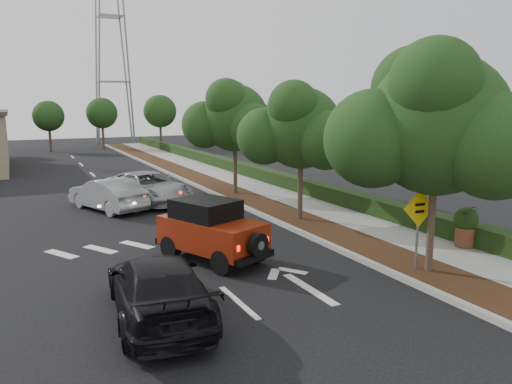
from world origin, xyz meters
TOP-DOWN VIEW (x-y plane):
  - ground at (0.00, 0.00)m, footprint 120.00×120.00m
  - curb at (4.60, 12.00)m, footprint 0.20×70.00m
  - planting_strip at (5.60, 12.00)m, footprint 1.80×70.00m
  - sidewalk at (7.50, 12.00)m, footprint 2.00×70.00m
  - hedge at (8.90, 12.00)m, footprint 0.80×70.00m
  - transmission_tower at (6.00, 48.00)m, footprint 7.00×4.00m
  - street_tree_near at (5.60, -0.50)m, footprint 3.80×3.80m
  - street_tree_mid at (5.60, 6.50)m, footprint 3.20×3.20m
  - street_tree_far at (5.60, 13.00)m, footprint 3.40×3.40m
  - red_jeep at (0.52, 3.46)m, footprint 2.79×3.82m
  - silver_suv_ahead at (1.03, 12.98)m, footprint 3.78×5.78m
  - black_suv_oncoming at (-1.95, 0.01)m, footprint 2.48×5.04m
  - silver_sedan_oncoming at (-1.00, 12.13)m, footprint 3.03×4.62m
  - speed_hump_sign at (5.40, -0.22)m, footprint 1.08×0.11m
  - terracotta_planter at (8.40, 0.74)m, footprint 0.78×0.78m

SIDE VIEW (x-z plane):
  - ground at x=0.00m, z-range 0.00..0.00m
  - transmission_tower at x=6.00m, z-range -14.00..14.00m
  - street_tree_near at x=5.60m, z-range -2.96..2.96m
  - street_tree_mid at x=5.60m, z-range -2.66..2.66m
  - street_tree_far at x=5.60m, z-range -2.81..2.81m
  - planting_strip at x=5.60m, z-range 0.00..0.12m
  - sidewalk at x=7.50m, z-range 0.00..0.12m
  - curb at x=4.60m, z-range 0.00..0.15m
  - hedge at x=8.90m, z-range 0.00..0.80m
  - black_suv_oncoming at x=-1.95m, z-range 0.00..1.41m
  - silver_sedan_oncoming at x=-1.00m, z-range 0.00..1.44m
  - silver_suv_ahead at x=1.03m, z-range 0.00..1.48m
  - terracotta_planter at x=8.40m, z-range 0.24..1.60m
  - red_jeep at x=0.52m, z-range 0.01..1.88m
  - speed_hump_sign at x=5.40m, z-range 0.44..2.73m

